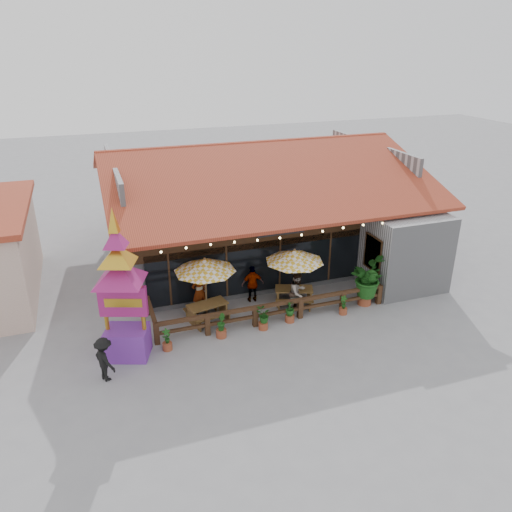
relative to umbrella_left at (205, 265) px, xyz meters
name	(u,v)px	position (x,y,z in m)	size (l,w,h in m)	color
ground	(306,310)	(4.18, -0.88, -2.39)	(100.00, 100.00, 0.00)	gray
restaurant_building	(260,215)	(4.44, 5.73, -0.18)	(15.50, 14.73, 6.09)	#9E9EA3
patio_railing	(259,309)	(1.93, -1.15, -1.77)	(10.00, 2.60, 0.92)	#432718
umbrella_left	(205,265)	(0.00, 0.00, 0.00)	(3.38, 3.38, 2.74)	brown
umbrella_right	(294,256)	(3.84, -0.27, -0.03)	(2.83, 2.83, 2.70)	brown
picnic_table_left	(208,309)	(-0.04, -0.30, -1.86)	(1.89, 1.72, 0.78)	brown
picnic_table_right	(294,293)	(3.90, -0.20, -1.86)	(2.03, 1.90, 0.79)	brown
thai_sign_tower	(120,276)	(-3.43, -1.81, 0.88)	(2.92, 2.92, 6.19)	#6B2A9A
tropical_plant	(367,278)	(6.87, -1.23, -1.13)	(2.01, 2.08, 2.21)	brown
diner_a	(199,292)	(-0.18, 0.49, -1.40)	(0.72, 0.47, 1.98)	#3B2612
diner_b	(298,292)	(3.77, -0.87, -1.45)	(0.91, 0.71, 1.87)	#3B2612
diner_c	(253,284)	(2.28, 0.69, -1.54)	(1.00, 0.42, 1.70)	#3B2612
pedestrian	(105,359)	(-4.30, -2.99, -1.58)	(1.05, 0.60, 1.63)	black
planter_a	(167,341)	(-2.02, -1.90, -2.01)	(0.37, 0.37, 0.90)	brown
planter_b	(221,327)	(0.15, -1.72, -1.93)	(0.42, 0.44, 1.02)	brown
planter_c	(263,318)	(1.91, -1.72, -1.86)	(0.69, 0.63, 0.94)	brown
planter_d	(290,312)	(3.15, -1.54, -1.93)	(0.50, 0.50, 0.95)	brown
planter_e	(343,306)	(5.55, -1.69, -2.03)	(0.36, 0.36, 0.86)	brown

